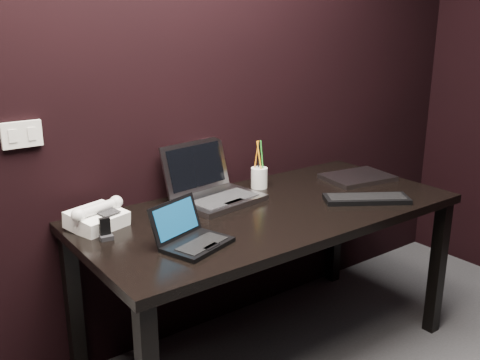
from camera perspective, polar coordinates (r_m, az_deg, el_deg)
wall_back at (r=2.42m, az=-8.31°, el=10.87°), size 4.00×0.00×4.00m
wall_switch at (r=2.21m, az=-22.27°, el=4.51°), size 0.15×0.02×0.10m
desk at (r=2.41m, az=3.25°, el=-4.69°), size 1.70×0.80×0.74m
netbook at (r=1.99m, az=-5.21°, el=-6.07°), size 0.30×0.28×0.16m
silver_laptop at (r=2.46m, az=-2.87°, el=-1.10°), size 0.42×0.38×0.26m
ext_keyboard at (r=2.52m, az=13.34°, el=-1.95°), size 0.39×0.32×0.02m
closed_laptop at (r=2.85m, az=12.42°, el=0.28°), size 0.37×0.29×0.02m
desk_phone at (r=2.21m, az=-15.00°, el=-3.85°), size 0.25×0.23×0.12m
mobile_phone at (r=2.10m, az=-14.16°, el=-5.33°), size 0.05×0.05×0.08m
pen_cup at (r=2.64m, az=2.06°, el=0.34°), size 0.10×0.10×0.24m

